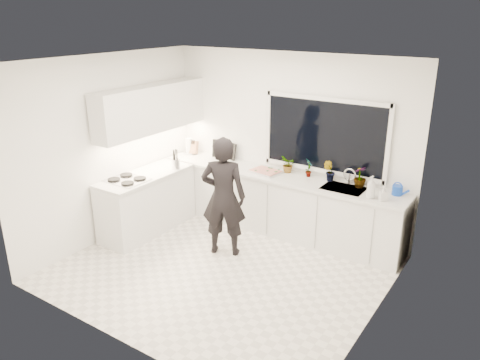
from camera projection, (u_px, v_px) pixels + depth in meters
The scene contains 25 objects.
floor at pixel (222, 270), 6.22m from camera, with size 4.00×3.50×0.02m, color beige.
wall_back at pixel (288, 142), 7.14m from camera, with size 4.00×0.02×2.70m, color white.
wall_left at pixel (109, 149), 6.81m from camera, with size 0.02×3.50×2.70m, color white.
wall_right at pixel (382, 210), 4.71m from camera, with size 0.02×3.50×2.70m, color white.
ceiling at pixel (219, 60), 5.30m from camera, with size 4.00×3.50×0.02m, color white.
window at pixel (324, 136), 6.73m from camera, with size 1.80×0.02×1.00m, color black.
base_cabinets_back at pixel (277, 204), 7.21m from camera, with size 3.92×0.58×0.88m, color white.
base_cabinets_left at pixel (147, 203), 7.22m from camera, with size 0.58×1.60×0.88m, color white.
countertop_back at pixel (277, 176), 7.04m from camera, with size 3.94×0.62×0.04m, color silver.
countertop_left at pixel (145, 175), 7.06m from camera, with size 0.62×1.60×0.04m, color silver.
upper_cabinets at pixel (152, 108), 7.07m from camera, with size 0.34×2.10×0.70m, color white.
sink at pixel (343, 192), 6.51m from camera, with size 0.58×0.42×0.14m, color silver.
faucet at pixel (349, 177), 6.61m from camera, with size 0.03×0.03×0.22m, color silver.
stovetop at pixel (127, 179), 6.78m from camera, with size 0.56×0.48×0.03m, color black.
person at pixel (223, 197), 6.39m from camera, with size 0.62×0.41×1.69m, color black.
pizza_tray at pixel (266, 172), 7.11m from camera, with size 0.46×0.34×0.03m, color silver.
pizza at pixel (266, 171), 7.11m from camera, with size 0.42×0.30×0.01m, color #C6401A.
watering_can at pixel (397, 190), 6.24m from camera, with size 0.14×0.14×0.13m, color blue.
paper_towel_roll at pixel (189, 146), 8.02m from camera, with size 0.11×0.11×0.26m, color silver.
knife_block at pixel (194, 148), 8.02m from camera, with size 0.13×0.10×0.22m, color #956045.
utensil_crock at pixel (176, 164), 7.26m from camera, with size 0.13×0.13×0.16m, color #B9B8BD.
picture_frame_large at pixel (231, 151), 7.71m from camera, with size 0.22×0.02×0.28m, color black.
picture_frame_small at pixel (220, 148), 7.83m from camera, with size 0.25×0.02×0.30m, color black.
herb_plants at pixel (318, 170), 6.82m from camera, with size 1.39×0.31×0.30m.
soap_bottles at pixel (374, 189), 6.08m from camera, with size 0.30×0.14×0.30m.
Camera 1 is at (3.22, -4.40, 3.24)m, focal length 35.00 mm.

